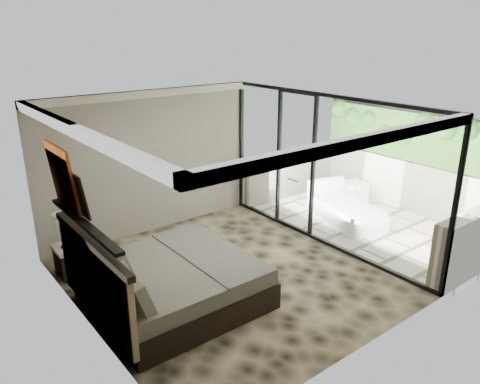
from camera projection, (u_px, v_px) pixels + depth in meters
floor at (227, 277)px, 7.68m from camera, size 5.00×5.00×0.00m
ceiling at (225, 107)px, 6.75m from camera, size 4.50×5.00×0.02m
back_wall at (150, 163)px, 9.07m from camera, size 4.50×0.02×2.80m
left_wall at (83, 235)px, 5.92m from camera, size 0.02×5.00×2.80m
glass_wall at (325, 172)px, 8.52m from camera, size 0.08×5.00×2.80m
terrace_slab at (369, 225)px, 9.87m from camera, size 3.00×5.00×0.12m
parapet_far at (410, 185)px, 10.46m from camera, size 0.30×5.00×1.10m
foliage_hedge at (416, 137)px, 10.09m from camera, size 0.36×4.60×1.10m
picture_ledge at (84, 224)px, 5.99m from camera, size 0.12×2.20×0.05m
bed at (167, 282)px, 6.80m from camera, size 2.34×2.26×1.30m
nightstand at (72, 260)px, 7.71m from camera, size 0.66×0.66×0.50m
table_lamp at (64, 226)px, 7.46m from camera, size 0.32×0.32×0.59m
abstract_canvas at (62, 177)px, 6.29m from camera, size 0.13×0.90×0.90m
framed_print at (78, 195)px, 6.07m from camera, size 0.11×0.50×0.60m
ottoman at (354, 192)px, 10.93m from camera, size 0.58×0.58×0.49m
lounger at (344, 210)px, 9.94m from camera, size 1.30×1.93×0.69m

